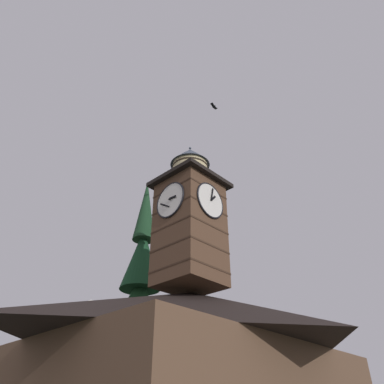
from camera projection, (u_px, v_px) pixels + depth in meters
The scene contains 5 objects.
building_main at pixel (192, 368), 18.76m from camera, with size 15.86×12.18×7.78m.
clock_tower at pixel (190, 217), 22.30m from camera, with size 3.85×3.85×9.52m.
pine_tree_behind at pixel (137, 323), 25.30m from camera, with size 5.26×5.26×18.84m.
moon at pixel (91, 306), 54.95m from camera, with size 1.81×1.81×1.81m.
flying_bird_high at pixel (214, 107), 26.62m from camera, with size 0.72×0.30×0.15m.
Camera 1 is at (12.92, 13.22, 1.45)m, focal length 35.34 mm.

